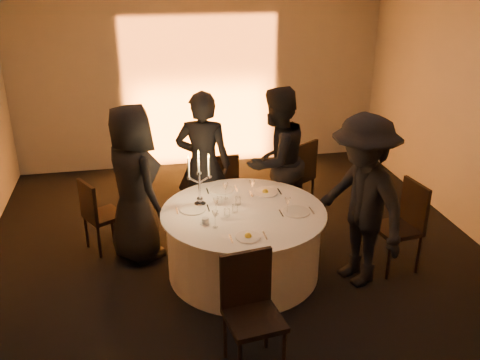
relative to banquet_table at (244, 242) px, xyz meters
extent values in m
plane|color=black|center=(0.00, 0.00, -0.38)|extent=(7.00, 7.00, 0.00)
plane|color=#B0ACA3|center=(0.00, 3.50, 1.12)|extent=(7.00, 0.00, 7.00)
cube|color=black|center=(0.00, 3.20, -0.33)|extent=(0.25, 0.12, 0.10)
cylinder|color=black|center=(0.00, 0.00, -0.37)|extent=(0.60, 0.60, 0.03)
cylinder|color=black|center=(0.00, 0.00, -0.01)|extent=(0.20, 0.20, 0.75)
cylinder|color=white|center=(0.00, 0.00, -0.01)|extent=(1.68, 1.68, 0.75)
cylinder|color=white|center=(0.00, 0.00, 0.38)|extent=(1.80, 1.80, 0.02)
cube|color=black|center=(-1.54, 0.85, 0.05)|extent=(0.54, 0.54, 0.05)
cube|color=black|center=(-1.69, 0.77, 0.30)|extent=(0.23, 0.37, 0.46)
cylinder|color=black|center=(-1.30, 0.79, -0.17)|extent=(0.04, 0.04, 0.43)
cylinder|color=black|center=(-1.47, 1.09, -0.17)|extent=(0.04, 0.04, 0.43)
cylinder|color=black|center=(-1.60, 0.62, -0.17)|extent=(0.04, 0.04, 0.43)
cylinder|color=black|center=(-1.77, 0.92, -0.17)|extent=(0.04, 0.04, 0.43)
cube|color=black|center=(0.04, 1.63, 0.03)|extent=(0.39, 0.39, 0.05)
cube|color=black|center=(0.04, 1.46, 0.27)|extent=(0.38, 0.05, 0.43)
cylinder|color=black|center=(0.20, 1.80, -0.18)|extent=(0.04, 0.04, 0.41)
cylinder|color=black|center=(-0.13, 1.79, -0.18)|extent=(0.04, 0.04, 0.41)
cylinder|color=black|center=(0.21, 1.47, -0.18)|extent=(0.04, 0.04, 0.41)
cylinder|color=black|center=(-0.12, 1.47, -0.18)|extent=(0.04, 0.04, 0.41)
cube|color=black|center=(1.00, 1.46, 0.11)|extent=(0.63, 0.63, 0.05)
cube|color=black|center=(1.12, 1.29, 0.39)|extent=(0.39, 0.29, 0.52)
cylinder|color=black|center=(1.05, 1.73, -0.14)|extent=(0.04, 0.04, 0.48)
cylinder|color=black|center=(0.73, 1.51, -0.14)|extent=(0.04, 0.04, 0.48)
cylinder|color=black|center=(1.27, 1.41, -0.14)|extent=(0.04, 0.04, 0.48)
cylinder|color=black|center=(0.95, 1.19, -0.14)|extent=(0.04, 0.04, 0.48)
cube|color=black|center=(1.70, -0.24, 0.11)|extent=(0.51, 0.51, 0.05)
cube|color=black|center=(1.90, -0.21, 0.39)|extent=(0.10, 0.45, 0.51)
cylinder|color=black|center=(1.48, -0.07, -0.14)|extent=(0.04, 0.04, 0.48)
cylinder|color=black|center=(1.53, -0.45, -0.14)|extent=(0.04, 0.04, 0.48)
cylinder|color=black|center=(1.86, -0.02, -0.14)|extent=(0.04, 0.04, 0.48)
cylinder|color=black|center=(1.92, -0.40, -0.14)|extent=(0.04, 0.04, 0.48)
cube|color=black|center=(-0.22, -1.50, 0.12)|extent=(0.52, 0.52, 0.05)
cube|color=black|center=(-0.25, -1.30, 0.40)|extent=(0.46, 0.11, 0.52)
cylinder|color=black|center=(0.01, -1.67, -0.14)|extent=(0.04, 0.04, 0.49)
cylinder|color=black|center=(-0.44, -1.34, -0.14)|extent=(0.04, 0.04, 0.49)
cylinder|color=black|center=(-0.05, -1.28, -0.14)|extent=(0.04, 0.04, 0.49)
imported|color=black|center=(-1.15, 0.61, 0.54)|extent=(0.94, 1.08, 1.85)
imported|color=black|center=(-0.30, 1.02, 0.55)|extent=(0.78, 0.62, 1.87)
imported|color=black|center=(0.60, 0.93, 0.56)|extent=(1.16, 1.10, 1.89)
imported|color=black|center=(1.18, -0.37, 0.56)|extent=(1.04, 1.38, 1.89)
cylinder|color=white|center=(-0.54, 0.13, 0.39)|extent=(0.29, 0.29, 0.01)
cube|color=silver|center=(-0.71, 0.13, 0.39)|extent=(0.01, 0.17, 0.01)
cube|color=silver|center=(-0.37, 0.13, 0.39)|extent=(0.02, 0.17, 0.01)
cylinder|color=white|center=(-0.14, 0.58, 0.39)|extent=(0.28, 0.28, 0.01)
cube|color=silver|center=(-0.31, 0.58, 0.39)|extent=(0.02, 0.17, 0.01)
cube|color=silver|center=(0.03, 0.58, 0.39)|extent=(0.01, 0.17, 0.01)
cylinder|color=white|center=(0.34, 0.40, 0.39)|extent=(0.29, 0.29, 0.01)
cube|color=silver|center=(0.17, 0.40, 0.39)|extent=(0.02, 0.17, 0.01)
cube|color=silver|center=(0.51, 0.40, 0.39)|extent=(0.01, 0.17, 0.01)
sphere|color=yellow|center=(0.34, 0.40, 0.43)|extent=(0.07, 0.07, 0.07)
cylinder|color=white|center=(0.55, -0.15, 0.39)|extent=(0.30, 0.30, 0.01)
cube|color=silver|center=(0.38, -0.15, 0.39)|extent=(0.02, 0.17, 0.01)
cube|color=silver|center=(0.72, -0.15, 0.39)|extent=(0.01, 0.17, 0.01)
cylinder|color=white|center=(-0.08, -0.59, 0.39)|extent=(0.25, 0.25, 0.01)
cube|color=silver|center=(-0.25, -0.59, 0.39)|extent=(0.02, 0.17, 0.01)
cube|color=silver|center=(0.09, -0.59, 0.39)|extent=(0.01, 0.17, 0.01)
sphere|color=yellow|center=(-0.08, -0.59, 0.43)|extent=(0.07, 0.07, 0.07)
cylinder|color=white|center=(-0.45, -0.21, 0.39)|extent=(0.11, 0.11, 0.01)
cylinder|color=white|center=(-0.45, -0.21, 0.42)|extent=(0.07, 0.07, 0.06)
cylinder|color=silver|center=(-0.44, 0.24, 0.40)|extent=(0.13, 0.13, 0.02)
sphere|color=silver|center=(-0.44, 0.24, 0.46)|extent=(0.07, 0.07, 0.07)
cylinder|color=silver|center=(-0.44, 0.24, 0.59)|extent=(0.03, 0.03, 0.34)
cylinder|color=silver|center=(-0.44, 0.24, 0.77)|extent=(0.06, 0.06, 0.03)
cylinder|color=white|center=(-0.44, 0.24, 0.89)|extent=(0.02, 0.02, 0.22)
cone|color=#F4A52C|center=(-0.44, 0.24, 1.02)|extent=(0.02, 0.02, 0.04)
cylinder|color=silver|center=(-0.50, 0.24, 0.69)|extent=(0.12, 0.02, 0.08)
cylinder|color=silver|center=(-0.55, 0.24, 0.72)|extent=(0.05, 0.05, 0.03)
cylinder|color=white|center=(-0.55, 0.24, 0.84)|extent=(0.02, 0.02, 0.22)
cone|color=#F4A52C|center=(-0.55, 0.24, 0.97)|extent=(0.02, 0.02, 0.04)
cylinder|color=silver|center=(-0.39, 0.24, 0.69)|extent=(0.12, 0.02, 0.08)
cylinder|color=silver|center=(-0.33, 0.24, 0.72)|extent=(0.05, 0.05, 0.03)
cylinder|color=white|center=(-0.33, 0.24, 0.84)|extent=(0.02, 0.02, 0.22)
cone|color=#F4A52C|center=(-0.33, 0.24, 0.97)|extent=(0.02, 0.02, 0.04)
cylinder|color=white|center=(0.44, -0.16, 0.39)|extent=(0.06, 0.06, 0.01)
cylinder|color=white|center=(0.44, -0.16, 0.44)|extent=(0.01, 0.01, 0.10)
cone|color=white|center=(0.44, -0.16, 0.53)|extent=(0.07, 0.07, 0.09)
cylinder|color=white|center=(-0.14, 0.35, 0.39)|extent=(0.06, 0.06, 0.01)
cylinder|color=white|center=(-0.14, 0.35, 0.44)|extent=(0.01, 0.01, 0.10)
cone|color=white|center=(-0.14, 0.35, 0.53)|extent=(0.07, 0.07, 0.09)
cylinder|color=white|center=(-0.36, -0.32, 0.39)|extent=(0.06, 0.06, 0.01)
cylinder|color=white|center=(-0.36, -0.32, 0.44)|extent=(0.01, 0.01, 0.10)
cone|color=white|center=(-0.36, -0.32, 0.53)|extent=(0.07, 0.07, 0.09)
cylinder|color=white|center=(-0.30, -0.03, 0.39)|extent=(0.06, 0.06, 0.01)
cylinder|color=white|center=(-0.30, -0.03, 0.44)|extent=(0.01, 0.01, 0.10)
cone|color=white|center=(-0.30, -0.03, 0.53)|extent=(0.07, 0.07, 0.09)
cylinder|color=white|center=(0.17, 0.36, 0.39)|extent=(0.06, 0.06, 0.01)
cylinder|color=white|center=(0.17, 0.36, 0.44)|extent=(0.01, 0.01, 0.10)
cone|color=white|center=(0.17, 0.36, 0.53)|extent=(0.07, 0.07, 0.09)
cylinder|color=white|center=(-0.23, 0.21, 0.43)|extent=(0.07, 0.07, 0.09)
cylinder|color=white|center=(-0.03, 0.17, 0.43)|extent=(0.07, 0.07, 0.09)
cylinder|color=white|center=(-0.20, -0.10, 0.43)|extent=(0.07, 0.07, 0.09)
cylinder|color=white|center=(-0.10, -0.02, 0.43)|extent=(0.07, 0.07, 0.09)
camera|label=1|loc=(-1.05, -5.08, 2.97)|focal=40.00mm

